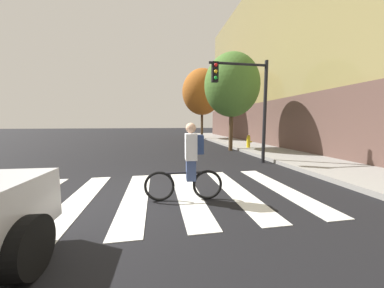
{
  "coord_description": "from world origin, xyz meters",
  "views": [
    {
      "loc": [
        0.66,
        -4.67,
        1.69
      ],
      "look_at": [
        1.94,
        2.64,
        0.91
      ],
      "focal_mm": 18.95,
      "sensor_mm": 36.0,
      "label": 1
    }
  ],
  "objects_px": {
    "fire_hydrant": "(248,141)",
    "street_tree_mid": "(202,92)",
    "cyclist": "(189,162)",
    "street_tree_near": "(232,85)",
    "traffic_light_near": "(247,94)"
  },
  "relations": [
    {
      "from": "traffic_light_near",
      "to": "street_tree_near",
      "type": "xyz_separation_m",
      "value": [
        0.83,
        3.85,
        1.03
      ]
    },
    {
      "from": "cyclist",
      "to": "street_tree_near",
      "type": "height_order",
      "value": "street_tree_near"
    },
    {
      "from": "street_tree_mid",
      "to": "cyclist",
      "type": "bearing_deg",
      "value": -103.67
    },
    {
      "from": "fire_hydrant",
      "to": "street_tree_near",
      "type": "bearing_deg",
      "value": -177.45
    },
    {
      "from": "fire_hydrant",
      "to": "street_tree_near",
      "type": "height_order",
      "value": "street_tree_near"
    },
    {
      "from": "traffic_light_near",
      "to": "fire_hydrant",
      "type": "relative_size",
      "value": 5.38
    },
    {
      "from": "fire_hydrant",
      "to": "cyclist",
      "type": "bearing_deg",
      "value": -123.42
    },
    {
      "from": "cyclist",
      "to": "fire_hydrant",
      "type": "distance_m",
      "value": 8.97
    },
    {
      "from": "traffic_light_near",
      "to": "street_tree_near",
      "type": "distance_m",
      "value": 4.07
    },
    {
      "from": "fire_hydrant",
      "to": "street_tree_mid",
      "type": "bearing_deg",
      "value": 97.76
    },
    {
      "from": "cyclist",
      "to": "street_tree_near",
      "type": "xyz_separation_m",
      "value": [
        3.75,
        7.43,
        3.05
      ]
    },
    {
      "from": "traffic_light_near",
      "to": "street_tree_near",
      "type": "height_order",
      "value": "street_tree_near"
    },
    {
      "from": "traffic_light_near",
      "to": "street_tree_mid",
      "type": "height_order",
      "value": "street_tree_mid"
    },
    {
      "from": "traffic_light_near",
      "to": "cyclist",
      "type": "bearing_deg",
      "value": -129.22
    },
    {
      "from": "traffic_light_near",
      "to": "street_tree_mid",
      "type": "relative_size",
      "value": 0.6
    }
  ]
}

